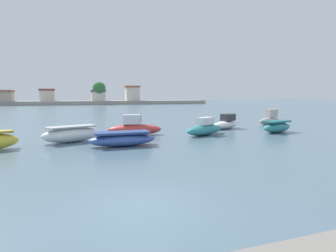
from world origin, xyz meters
The scene contains 13 objects.
ground_plane centered at (0.00, 0.00, 0.00)m, with size 400.00×400.00×0.00m, color slate.
moored_boat_2 centered at (-2.12, 12.98, 0.57)m, with size 4.49×2.79×1.18m.
moored_boat_3 centered at (1.15, 10.20, 0.47)m, with size 4.50×1.60×0.98m.
moored_boat_4 centered at (2.98, 14.95, 0.60)m, with size 4.74×2.26×1.76m.
moored_boat_5 centered at (8.73, 13.04, 0.55)m, with size 4.55×3.08×1.52m.
moored_boat_6 centered at (12.78, 16.42, 0.55)m, with size 3.98×2.83×1.50m.
moored_boat_7 centered at (15.74, 12.35, 0.52)m, with size 3.70×2.23×1.09m.
moored_boat_8 centered at (19.84, 18.32, 0.61)m, with size 3.79×2.07×1.77m.
mooring_buoy_0 centered at (17.57, 21.57, 0.13)m, with size 0.25×0.25×0.25m, color white.
mooring_buoy_1 centered at (-1.80, 19.02, 0.14)m, with size 0.28×0.28×0.28m, color orange.
mooring_buoy_2 centered at (21.03, 21.24, 0.19)m, with size 0.37×0.37×0.37m, color white.
mooring_buoy_3 centered at (-0.38, 15.47, 0.20)m, with size 0.40×0.40×0.40m, color orange.
distant_shoreline centered at (-1.96, 98.80, 1.88)m, with size 97.95×11.08×8.50m.
Camera 1 is at (-1.76, -7.93, 3.40)m, focal length 29.07 mm.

